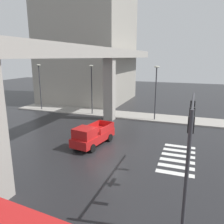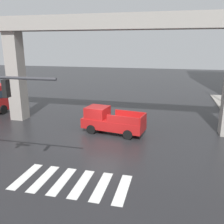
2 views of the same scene
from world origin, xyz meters
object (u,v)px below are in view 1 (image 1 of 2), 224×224
Objects in this scene: traffic_signal_mast at (191,129)px; street_lamp_far_north at (40,82)px; street_lamp_near_corner at (156,87)px; pickup_truck at (92,136)px; street_lamp_mid_block at (92,84)px.

street_lamp_far_north is at bearing 53.08° from traffic_signal_mast.
traffic_signal_mast is 17.84m from street_lamp_near_corner.
pickup_truck is 0.74× the size of street_lamp_near_corner.
pickup_truck is 12.33m from street_lamp_near_corner.
street_lamp_mid_block is at bearing 24.70° from pickup_truck.
street_lamp_mid_block and street_lamp_far_north have the same top height.
traffic_signal_mast is at bearing -124.83° from pickup_truck.
traffic_signal_mast is 28.65m from street_lamp_far_north.
street_lamp_near_corner is at bearing -90.00° from street_lamp_far_north.
street_lamp_mid_block is 1.00× the size of street_lamp_far_north.
pickup_truck is 18.23m from street_lamp_far_north.
street_lamp_near_corner reaches higher than traffic_signal_mast.
street_lamp_near_corner and street_lamp_mid_block have the same top height.
street_lamp_mid_block is at bearing 90.00° from street_lamp_near_corner.
pickup_truck is at bearing -128.18° from street_lamp_far_north.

